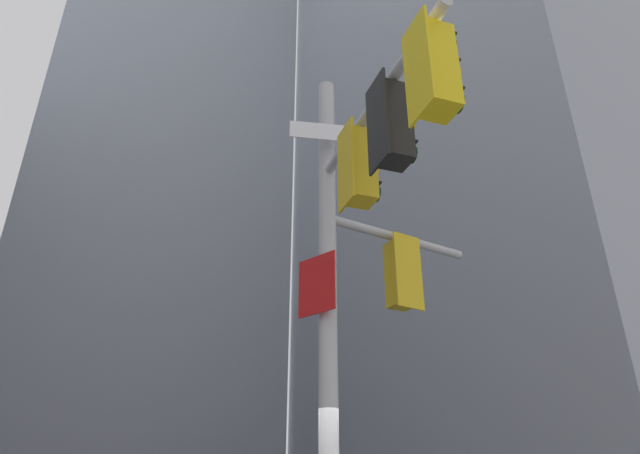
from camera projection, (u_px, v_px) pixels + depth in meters
name	position (u px, v px, depth m)	size (l,w,h in m)	color
building_tower_right	(527.00, 85.00, 26.67)	(16.95, 16.95, 38.65)	#9399A3
building_mid_block	(153.00, 212.00, 31.96)	(12.27, 12.27, 32.77)	#9399A3
signal_pole_assembly	(364.00, 238.00, 7.09)	(3.19, 3.81, 7.50)	#B2B2B5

